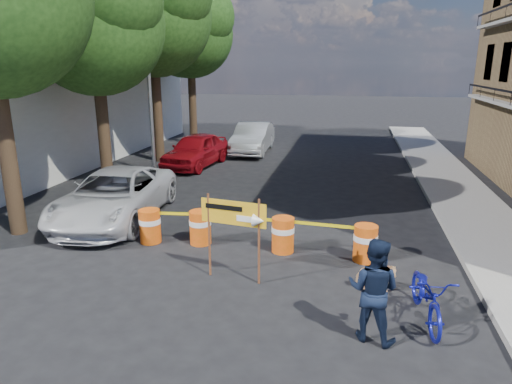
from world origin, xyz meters
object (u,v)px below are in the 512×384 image
at_px(detour_sign, 242,220).
at_px(sedan_silver, 253,138).
at_px(pedestrian, 373,290).
at_px(dog, 375,277).
at_px(bicycle, 430,272).
at_px(barrel_far_left, 150,225).
at_px(sedan_red, 196,150).
at_px(suv_white, 115,196).
at_px(barrel_far_right, 365,242).
at_px(barrel_mid_left, 200,227).
at_px(barrel_mid_right, 283,234).

height_order(detour_sign, sedan_silver, detour_sign).
bearing_deg(pedestrian, dog, -76.95).
relative_size(bicycle, dog, 2.45).
distance_m(barrel_far_left, sedan_red, 9.31).
relative_size(detour_sign, suv_white, 0.36).
height_order(barrel_far_right, sedan_red, sedan_red).
xyz_separation_m(suv_white, sedan_red, (-0.04, 7.63, 0.01)).
relative_size(barrel_mid_left, suv_white, 0.17).
relative_size(barrel_mid_right, pedestrian, 0.49).
relative_size(detour_sign, sedan_silver, 0.40).
relative_size(pedestrian, bicycle, 0.94).
xyz_separation_m(barrel_mid_right, detour_sign, (-0.64, -1.78, 0.94)).
bearing_deg(barrel_far_left, suv_white, 140.28).
relative_size(bicycle, sedan_red, 0.44).
bearing_deg(barrel_far_right, detour_sign, -148.53).
bearing_deg(dog, barrel_mid_left, 73.94).
height_order(barrel_mid_right, pedestrian, pedestrian).
height_order(detour_sign, pedestrian, detour_sign).
bearing_deg(sedan_silver, barrel_far_left, -91.58).
height_order(pedestrian, sedan_red, pedestrian).
bearing_deg(dog, barrel_far_left, 80.41).
xyz_separation_m(dog, suv_white, (-7.56, 3.15, 0.41)).
distance_m(barrel_far_left, pedestrian, 6.55).
height_order(pedestrian, bicycle, bicycle).
distance_m(pedestrian, dog, 1.81).
distance_m(barrel_far_left, detour_sign, 3.51).
bearing_deg(sedan_silver, barrel_mid_right, -76.07).
relative_size(dog, suv_white, 0.15).
distance_m(barrel_mid_left, dog, 4.78).
bearing_deg(barrel_mid_right, pedestrian, -59.27).
distance_m(pedestrian, suv_white, 8.86).
bearing_deg(bicycle, barrel_far_right, 106.77).
bearing_deg(barrel_far_left, barrel_mid_right, 1.28).
xyz_separation_m(barrel_far_right, sedan_silver, (-5.53, 12.99, 0.32)).
bearing_deg(barrel_mid_right, bicycle, -41.03).
bearing_deg(pedestrian, sedan_red, -41.08).
height_order(barrel_mid_left, detour_sign, detour_sign).
distance_m(barrel_mid_left, barrel_mid_right, 2.22).
height_order(barrel_mid_right, suv_white, suv_white).
distance_m(detour_sign, sedan_silver, 14.91).
relative_size(pedestrian, sedan_red, 0.42).
xyz_separation_m(barrel_far_left, barrel_far_right, (5.58, -0.07, 0.00)).
distance_m(bicycle, dog, 1.43).
distance_m(pedestrian, bicycle, 1.28).
bearing_deg(suv_white, bicycle, -30.84).
bearing_deg(sedan_silver, pedestrian, -72.51).
relative_size(barrel_far_right, pedestrian, 0.49).
distance_m(barrel_far_right, pedestrian, 3.32).
distance_m(barrel_mid_right, dog, 2.81).
height_order(barrel_far_left, sedan_red, sedan_red).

